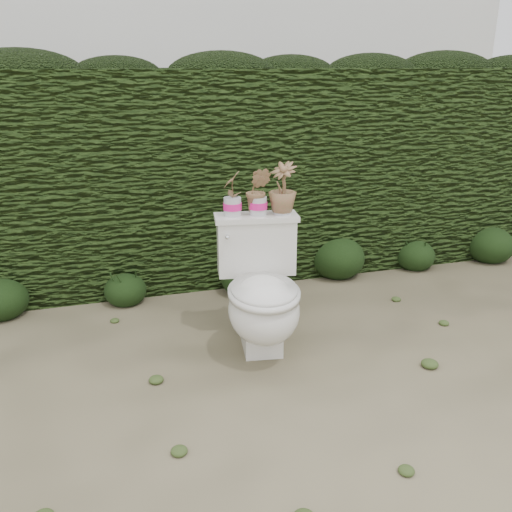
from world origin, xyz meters
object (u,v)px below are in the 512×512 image
object	(u,v)px
toilet	(262,295)
potted_plant_right	(283,190)
potted_plant_left	(232,195)
potted_plant_center	(258,193)

from	to	relation	value
toilet	potted_plant_right	world-z (taller)	potted_plant_right
potted_plant_left	potted_plant_center	world-z (taller)	potted_plant_center
toilet	potted_plant_left	size ratio (longest dim) A/B	3.03
toilet	potted_plant_left	bearing A→B (deg)	120.56
toilet	potted_plant_right	distance (m)	0.64
toilet	potted_plant_center	world-z (taller)	potted_plant_center
toilet	potted_plant_center	bearing A→B (deg)	87.22
potted_plant_center	toilet	bearing A→B (deg)	-73.09
potted_plant_left	potted_plant_center	bearing A→B (deg)	106.11
toilet	potted_plant_left	xyz separation A→B (m)	(-0.10, 0.26, 0.55)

